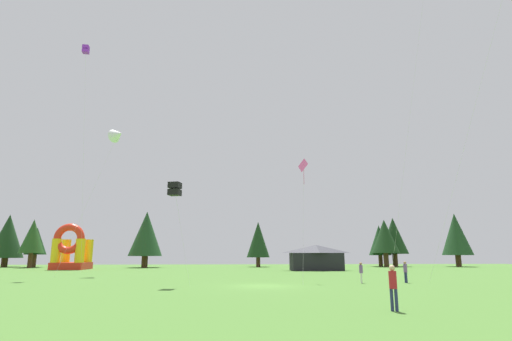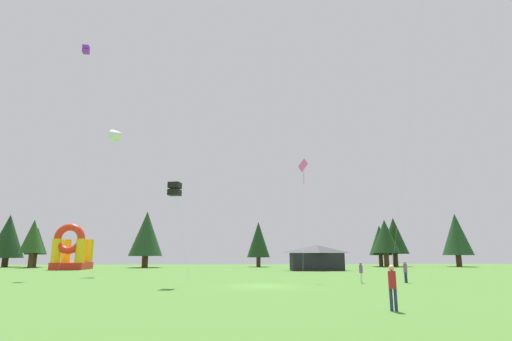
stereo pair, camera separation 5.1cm
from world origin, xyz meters
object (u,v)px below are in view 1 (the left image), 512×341
Objects in this scene: kite_black_box at (175,189)px; kite_pink_diamond at (304,167)px; kite_purple_box at (86,50)px; inflatable_blue_arch at (71,252)px; kite_white_delta at (118,135)px; person_near_camera at (405,270)px; festival_tent at (316,258)px; person_left_edge at (393,284)px; person_far_side at (361,271)px.

kite_pink_diamond is (10.81, 4.52, 2.81)m from kite_black_box.
kite_purple_box reaches higher than inflatable_blue_arch.
kite_white_delta reaches higher than person_near_camera.
kite_black_box is 0.44× the size of kite_white_delta.
person_near_camera is 0.25× the size of inflatable_blue_arch.
kite_white_delta is 2.44× the size of festival_tent.
kite_purple_box is 29.77m from inflatable_blue_arch.
person_left_edge is 54.90m from inflatable_blue_arch.
kite_purple_box is 40.06m from festival_tent.
person_far_side is (28.09, -13.42, -25.36)m from kite_purple_box.
person_near_camera is at bearing -18.13° from kite_pink_diamond.
kite_purple_box is at bearing -70.87° from inflatable_blue_arch.
inflatable_blue_arch reaches higher than person_left_edge.
person_near_camera is 1.04× the size of person_far_side.
person_near_camera reaches higher than person_far_side.
inflatable_blue_arch is at bearing 122.96° from kite_white_delta.
kite_black_box is 31.33m from festival_tent.
person_far_side is 24.33m from festival_tent.
kite_purple_box is 2.57× the size of kite_pink_diamond.
inflatable_blue_arch reaches higher than person_far_side.
inflatable_blue_arch is at bearing 137.34° from kite_pink_diamond.
person_left_edge is (10.93, -13.63, -6.00)m from kite_black_box.
kite_white_delta is 35.06m from person_near_camera.
kite_pink_diamond is 20.17m from person_left_edge.
kite_pink_diamond reaches higher than inflatable_blue_arch.
kite_purple_box is at bearing -157.75° from kite_white_delta.
kite_pink_diamond reaches higher than person_far_side.
kite_white_delta is at bearing 22.25° from kite_purple_box.
person_left_edge is at bearing 174.48° from person_far_side.
kite_white_delta is 10.62× the size of person_far_side.
kite_black_box is 0.73× the size of kite_pink_diamond.
inflatable_blue_arch is at bearing 56.32° from person_far_side.
person_left_edge is at bearing 136.27° from person_near_camera.
kite_pink_diamond is 1.57× the size of inflatable_blue_arch.
inflatable_blue_arch is (-30.06, 27.70, -7.42)m from kite_pink_diamond.
festival_tent is at bearing 110.57° from person_left_edge.
kite_pink_diamond is (24.22, -10.85, -16.42)m from kite_purple_box.
kite_pink_diamond is 10.08m from person_far_side.
inflatable_blue_arch is (-30.18, 45.84, 1.39)m from person_left_edge.
kite_black_box reaches higher than person_far_side.
kite_black_box is 1.14× the size of inflatable_blue_arch.
person_far_side is at bearing -33.60° from kite_pink_diamond.
kite_purple_box is 31.20m from kite_pink_diamond.
person_near_camera is (18.37, 2.04, -6.09)m from kite_black_box.
kite_black_box is at bearing -59.14° from inflatable_blue_arch.
inflatable_blue_arch is at bearing 170.40° from festival_tent.
festival_tent reaches higher than person_far_side.
kite_pink_diamond is at bearing -42.66° from inflatable_blue_arch.
inflatable_blue_arch is at bearing 151.64° from person_left_edge.
person_far_side is at bearing -41.73° from inflatable_blue_arch.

